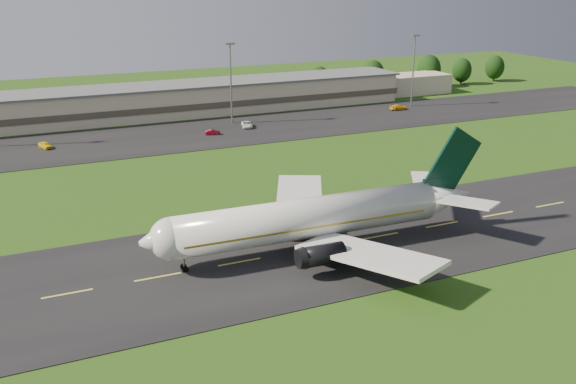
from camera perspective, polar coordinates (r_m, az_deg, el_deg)
name	(u,v)px	position (r m, az deg, el deg)	size (l,w,h in m)	color
ground	(380,237)	(95.30, 8.22, -3.94)	(360.00, 360.00, 0.00)	#224210
taxiway	(381,236)	(95.28, 8.22, -3.91)	(220.00, 30.00, 0.10)	black
apron	(224,132)	(157.77, -5.75, 5.37)	(260.00, 30.00, 0.10)	black
airliner	(313,218)	(88.44, 2.28, -2.33)	(51.28, 42.17, 15.57)	silver
terminal	(217,97)	(181.42, -6.32, 8.40)	(145.00, 16.00, 8.40)	beige
light_mast_centre	(231,74)	(164.40, -5.12, 10.44)	(2.40, 1.20, 20.35)	gray
light_mast_east	(414,62)	(189.38, 11.11, 11.28)	(2.40, 1.20, 20.35)	gray
tree_line	(289,81)	(199.34, 0.05, 9.81)	(197.43, 8.82, 10.79)	black
service_vehicle_a	(45,145)	(151.12, -20.78, 3.92)	(1.68, 4.18, 1.42)	yellow
service_vehicle_b	(213,132)	(154.55, -6.70, 5.30)	(1.26, 3.62, 1.19)	maroon
service_vehicle_c	(247,124)	(161.25, -3.68, 6.01)	(2.44, 5.29, 1.47)	silver
service_vehicle_d	(399,107)	(184.68, 9.80, 7.43)	(2.07, 5.08, 1.48)	#EDA30D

